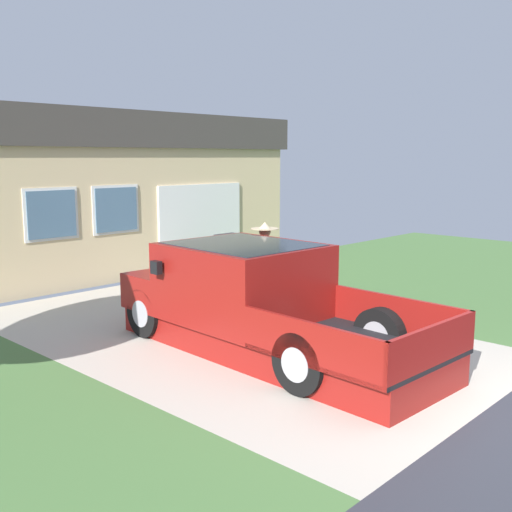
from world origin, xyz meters
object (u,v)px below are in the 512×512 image
object	(u,v)px
wheeled_trash_bin	(233,255)
pickup_truck	(251,301)
handbag	(285,313)
person_with_hat	(265,267)
house_with_garage	(86,190)

from	to	relation	value
wheeled_trash_bin	pickup_truck	bearing A→B (deg)	-131.38
pickup_truck	handbag	world-z (taller)	pickup_truck
person_with_hat	handbag	world-z (taller)	person_with_hat
pickup_truck	house_with_garage	xyz separation A→B (m)	(2.25, 8.37, 1.29)
pickup_truck	wheeled_trash_bin	world-z (taller)	pickup_truck
pickup_truck	house_with_garage	size ratio (longest dim) A/B	0.53
house_with_garage	person_with_hat	bearing A→B (deg)	-96.96
handbag	house_with_garage	xyz separation A→B (m)	(0.69, 7.72, 1.90)
person_with_hat	handbag	bearing A→B (deg)	76.35
pickup_truck	handbag	bearing A→B (deg)	25.03
pickup_truck	wheeled_trash_bin	size ratio (longest dim) A/B	5.02
handbag	wheeled_trash_bin	xyz separation A→B (m)	(1.99, 3.38, 0.46)
pickup_truck	house_with_garage	distance (m)	8.76
handbag	house_with_garage	size ratio (longest dim) A/B	0.04
pickup_truck	person_with_hat	xyz separation A→B (m)	(1.35, 0.96, 0.24)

